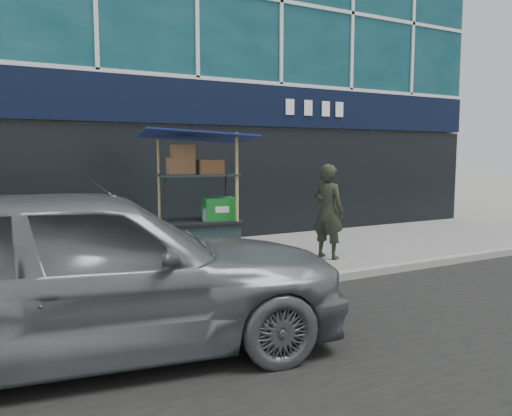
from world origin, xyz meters
TOP-DOWN VIEW (x-y plane):
  - ground at (0.00, 0.00)m, footprint 80.00×80.00m
  - curb at (0.00, -0.20)m, footprint 80.00×0.18m
  - vendor_cart at (-1.16, 1.03)m, footprint 1.78×1.38m
  - vendor_man at (1.33, 1.16)m, footprint 0.58×0.71m
  - parked_car at (-3.18, -1.30)m, footprint 4.94×2.59m

SIDE VIEW (x-z plane):
  - ground at x=0.00m, z-range 0.00..0.00m
  - curb at x=0.00m, z-range 0.00..0.12m
  - vendor_cart at x=-1.16m, z-range -0.33..1.87m
  - parked_car at x=-3.18m, z-range 0.00..1.60m
  - vendor_man at x=1.33m, z-range 0.00..1.67m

